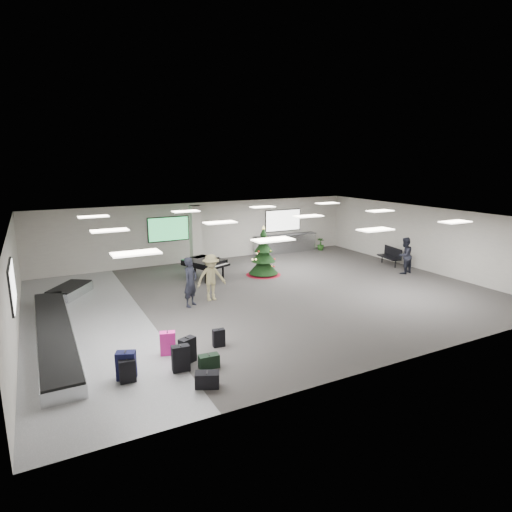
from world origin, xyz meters
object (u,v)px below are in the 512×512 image
christmas_tree (263,258)px  grand_piano (205,263)px  traveler_bench (405,256)px  potted_plant_right (321,244)px  bench (390,255)px  service_counter (285,243)px  pink_suitcase (168,343)px  potted_plant_left (263,252)px  traveler_b (211,278)px  traveler_a (191,282)px  baggage_carousel (58,323)px

christmas_tree → grand_piano: christmas_tree is taller
traveler_bench → potted_plant_right: (-0.33, 6.40, -0.51)m
grand_piano → bench: 9.83m
service_counter → grand_piano: size_ratio=1.80×
bench → traveler_bench: (-0.68, -1.59, 0.35)m
bench → potted_plant_right: size_ratio=2.05×
pink_suitcase → grand_piano: size_ratio=0.31×
grand_piano → potted_plant_right: size_ratio=2.93×
potted_plant_left → traveler_b: bearing=-134.2°
christmas_tree → bench: bearing=-11.2°
potted_plant_left → potted_plant_right: 4.24m
bench → potted_plant_right: bench is taller
grand_piano → traveler_a: size_ratio=1.18×
potted_plant_left → christmas_tree: bearing=-118.4°
christmas_tree → traveler_bench: 6.88m
service_counter → traveler_bench: size_ratio=2.27×
baggage_carousel → service_counter: 14.50m
pink_suitcase → traveler_b: 4.96m
traveler_b → potted_plant_right: bearing=32.9°
christmas_tree → potted_plant_left: christmas_tree is taller
pink_suitcase → traveler_a: (1.97, 3.66, 0.61)m
pink_suitcase → potted_plant_right: (12.46, 9.79, 0.04)m
christmas_tree → traveler_a: bearing=-149.7°
baggage_carousel → traveler_bench: traveler_bench is taller
grand_piano → traveler_b: traveler_b is taller
pink_suitcase → traveler_bench: 13.24m
baggage_carousel → traveler_b: traveler_b is taller
service_counter → traveler_b: (-7.26, -6.26, 0.38)m
service_counter → traveler_b: size_ratio=2.19×
christmas_tree → traveler_b: christmas_tree is taller
service_counter → pink_suitcase: 14.43m
pink_suitcase → traveler_bench: size_ratio=0.39×
christmas_tree → traveler_a: size_ratio=1.27×
grand_piano → potted_plant_right: bearing=-5.0°
potted_plant_left → service_counter: bearing=22.4°
christmas_tree → bench: christmas_tree is taller
traveler_a → bench: bearing=-31.7°
baggage_carousel → grand_piano: bearing=28.7°
pink_suitcase → potted_plant_right: 15.85m
bench → potted_plant_left: size_ratio=2.07×
service_counter → bench: service_counter is taller
service_counter → christmas_tree: 5.30m
christmas_tree → traveler_a: (-4.60, -2.69, 0.13)m
pink_suitcase → christmas_tree: size_ratio=0.29×
baggage_carousel → pink_suitcase: size_ratio=13.89×
traveler_bench → bench: bearing=-124.2°
baggage_carousel → traveler_bench: 15.46m
baggage_carousel → potted_plant_right: 16.38m
service_counter → traveler_a: (-8.21, -6.56, 0.40)m
baggage_carousel → bench: bearing=5.3°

